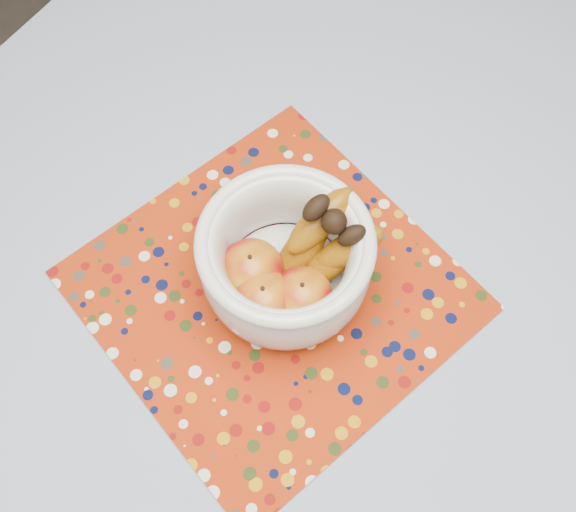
# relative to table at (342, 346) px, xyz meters

# --- Properties ---
(table) EXTENTS (1.20, 1.20, 0.75)m
(table) POSITION_rel_table_xyz_m (0.00, 0.00, 0.00)
(table) COLOR brown
(table) RESTS_ON ground
(tablecloth) EXTENTS (1.32, 1.32, 0.01)m
(tablecloth) POSITION_rel_table_xyz_m (0.00, 0.00, 0.08)
(tablecloth) COLOR slate
(tablecloth) RESTS_ON table
(placemat) EXTENTS (0.50, 0.50, 0.00)m
(placemat) POSITION_rel_table_xyz_m (-0.10, -0.02, 0.09)
(placemat) COLOR maroon
(placemat) RESTS_ON tablecloth
(fruit_bowl) EXTENTS (0.22, 0.21, 0.16)m
(fruit_bowl) POSITION_rel_table_xyz_m (-0.08, 0.01, 0.16)
(fruit_bowl) COLOR silver
(fruit_bowl) RESTS_ON placemat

